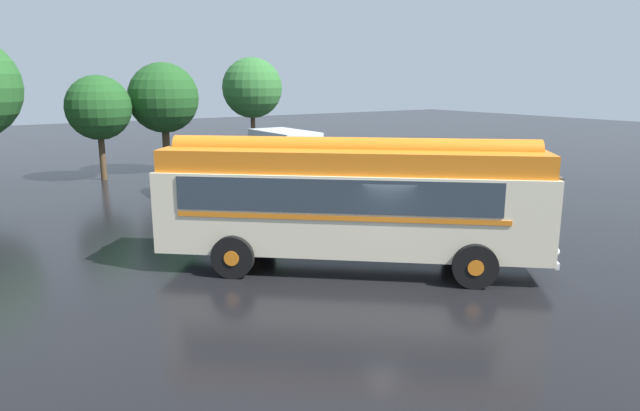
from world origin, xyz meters
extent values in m
plane|color=black|center=(0.00, 0.00, 0.00)|extent=(120.00, 120.00, 0.00)
cube|color=beige|center=(-0.68, 0.81, 1.60)|extent=(9.23, 8.39, 2.10)
cube|color=orange|center=(-0.68, 0.81, 2.93)|extent=(8.95, 8.11, 0.56)
cylinder|color=orange|center=(-0.68, 0.81, 3.19)|extent=(7.62, 6.62, 0.60)
cube|color=#2D3842|center=(-0.09, 1.97, 2.17)|extent=(6.11, 5.22, 0.84)
cube|color=#2D3842|center=(-1.73, 0.04, 2.17)|extent=(6.11, 5.22, 0.84)
cube|color=orange|center=(-0.01, 1.90, 1.63)|extent=(6.26, 5.34, 0.12)
cube|color=orange|center=(-1.65, -0.02, 1.63)|extent=(6.26, 5.34, 0.12)
cube|color=#2D3842|center=(3.14, -2.44, 2.27)|extent=(1.45, 1.70, 0.88)
cube|color=black|center=(3.14, -2.45, 0.90)|extent=(0.63, 0.72, 0.56)
cube|color=silver|center=(3.16, -2.46, 0.57)|extent=(1.62, 1.87, 0.16)
sphere|color=white|center=(3.73, -1.77, 0.87)|extent=(0.22, 0.22, 0.22)
sphere|color=white|center=(2.56, -3.14, 0.87)|extent=(0.22, 0.22, 0.22)
cylinder|color=black|center=(2.52, -0.21, 0.55)|extent=(1.02, 0.93, 1.10)
cylinder|color=orange|center=(2.52, -0.21, 0.55)|extent=(0.50, 0.49, 0.39)
cylinder|color=black|center=(0.84, -2.19, 0.55)|extent=(1.02, 0.93, 1.10)
cylinder|color=orange|center=(0.84, -2.19, 0.55)|extent=(0.50, 0.49, 0.39)
cylinder|color=black|center=(-2.04, 3.68, 0.55)|extent=(1.02, 0.93, 1.10)
cylinder|color=orange|center=(-2.04, 3.68, 0.55)|extent=(0.50, 0.49, 0.39)
cylinder|color=black|center=(-3.73, 1.70, 0.55)|extent=(1.02, 0.93, 1.10)
cylinder|color=orange|center=(-3.73, 1.70, 0.55)|extent=(0.50, 0.49, 0.39)
cube|color=navy|center=(-0.98, 12.31, 0.67)|extent=(2.06, 4.33, 0.70)
cube|color=navy|center=(-0.97, 12.46, 1.34)|extent=(1.68, 2.31, 0.64)
cube|color=#2D3842|center=(-0.22, 12.40, 1.34)|extent=(0.19, 1.93, 0.50)
cube|color=#2D3842|center=(-1.73, 12.53, 1.34)|extent=(0.19, 1.93, 0.50)
cylinder|color=black|center=(-0.22, 10.94, 0.32)|extent=(0.25, 0.65, 0.64)
cylinder|color=black|center=(-1.97, 11.09, 0.32)|extent=(0.25, 0.65, 0.64)
cylinder|color=black|center=(0.01, 13.53, 0.32)|extent=(0.25, 0.65, 0.64)
cylinder|color=black|center=(-1.75, 13.69, 0.32)|extent=(0.25, 0.65, 0.64)
cube|color=black|center=(1.92, 13.19, 0.67)|extent=(1.91, 4.28, 0.70)
cube|color=black|center=(1.93, 13.34, 1.34)|extent=(1.60, 2.26, 0.64)
cube|color=#2D3842|center=(2.68, 13.30, 1.34)|extent=(0.12, 1.93, 0.50)
cube|color=#2D3842|center=(1.17, 13.37, 1.34)|extent=(0.12, 1.93, 0.50)
cylinder|color=black|center=(2.73, 11.84, 0.32)|extent=(0.23, 0.65, 0.64)
cylinder|color=black|center=(0.97, 11.93, 0.32)|extent=(0.23, 0.65, 0.64)
cylinder|color=black|center=(2.86, 14.44, 0.32)|extent=(0.23, 0.65, 0.64)
cylinder|color=black|center=(1.11, 14.53, 0.32)|extent=(0.23, 0.65, 0.64)
cube|color=#B2B7BC|center=(4.41, 13.21, 1.45)|extent=(2.01, 3.95, 2.10)
cube|color=gray|center=(4.41, 10.31, 1.20)|extent=(1.90, 1.74, 1.60)
cube|color=#2D3842|center=(4.40, 9.43, 1.48)|extent=(1.70, 0.03, 0.72)
cylinder|color=black|center=(5.45, 10.37, 0.40)|extent=(0.24, 0.80, 0.80)
cylinder|color=black|center=(3.37, 10.37, 0.40)|extent=(0.24, 0.80, 0.80)
cylinder|color=black|center=(5.45, 13.94, 0.40)|extent=(0.24, 0.80, 0.80)
cylinder|color=black|center=(3.37, 13.94, 0.40)|extent=(0.24, 0.80, 0.80)
cylinder|color=#4C3823|center=(-3.00, 18.56, 1.20)|extent=(0.30, 0.30, 2.41)
sphere|color=#1E4C1E|center=(-3.00, 18.56, 3.59)|extent=(3.16, 3.16, 3.16)
sphere|color=#1E4C1E|center=(-3.56, 18.50, 3.66)|extent=(1.80, 1.80, 1.80)
cylinder|color=#4C3823|center=(0.44, 19.07, 1.31)|extent=(0.39, 0.39, 2.62)
sphere|color=#1E4C1E|center=(0.44, 19.07, 4.00)|extent=(3.69, 3.69, 3.69)
sphere|color=#1E4C1E|center=(0.75, 19.00, 4.05)|extent=(2.93, 2.93, 2.93)
cylinder|color=#4C3823|center=(5.74, 19.21, 1.58)|extent=(0.26, 0.26, 3.17)
sphere|color=#2D662D|center=(5.74, 19.21, 4.47)|extent=(3.47, 3.47, 3.47)
sphere|color=#2D662D|center=(5.44, 19.49, 4.57)|extent=(2.05, 2.05, 2.05)
camera|label=1|loc=(-9.49, -11.06, 4.95)|focal=32.00mm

